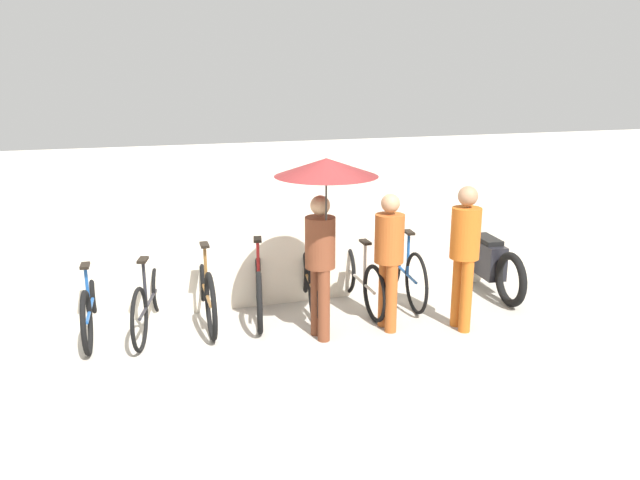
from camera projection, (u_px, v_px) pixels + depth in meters
The scene contains 13 objects.
ground_plane at pixel (297, 380), 5.83m from camera, with size 30.00×30.00×0.00m, color #9E998E.
back_wall at pixel (251, 227), 7.44m from camera, with size 12.91×0.12×1.99m.
parked_bicycle_0 at pixel (91, 303), 6.79m from camera, with size 0.44×1.71×0.99m.
parked_bicycle_1 at pixel (150, 298), 6.90m from camera, with size 0.57×1.71×1.04m.
parked_bicycle_2 at pixel (205, 288), 7.14m from camera, with size 0.44×1.82×1.10m.
parked_bicycle_3 at pixel (259, 286), 7.29m from camera, with size 0.50×1.65×1.02m.
parked_bicycle_4 at pixel (308, 278), 7.49m from camera, with size 0.45×1.77×1.08m.
parked_bicycle_5 at pixel (359, 278), 7.59m from camera, with size 0.44×1.69×1.10m.
parked_bicycle_6 at pixel (403, 269), 7.84m from camera, with size 0.44×1.73×0.99m.
pedestrian_leading at pixel (324, 197), 6.27m from camera, with size 1.04×1.04×1.97m.
pedestrian_center at pixel (389, 252), 6.77m from camera, with size 0.32×0.32×1.54m.
pedestrian_trailing at pixel (465, 247), 6.76m from camera, with size 0.32×0.32×1.62m.
motorcycle at pixel (485, 260), 8.21m from camera, with size 0.58×2.01×0.90m.
Camera 1 is at (-1.37, -5.10, 2.81)m, focal length 35.00 mm.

